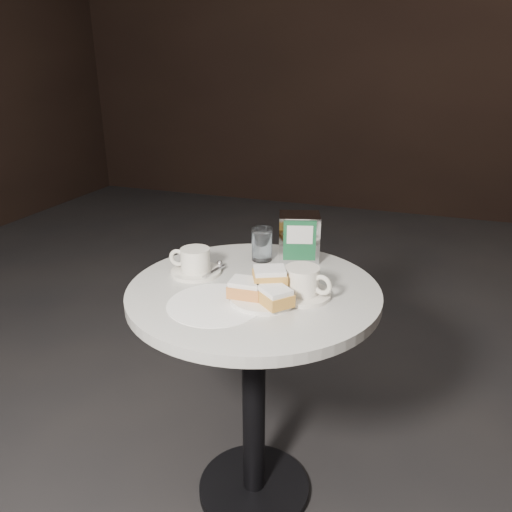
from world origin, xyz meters
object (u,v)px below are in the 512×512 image
at_px(beignet_plate, 263,291).
at_px(water_glass_left, 262,245).
at_px(cafe_table, 254,349).
at_px(napkin_dispenser, 299,237).
at_px(coffee_cup_right, 303,284).
at_px(coffee_cup_left, 195,263).
at_px(water_glass_right, 294,241).

height_order(beignet_plate, water_glass_left, water_glass_left).
height_order(cafe_table, napkin_dispenser, napkin_dispenser).
relative_size(coffee_cup_right, water_glass_left, 1.85).
distance_m(coffee_cup_left, napkin_dispenser, 0.34).
bearing_deg(water_glass_left, cafe_table, -77.53).
xyz_separation_m(water_glass_left, water_glass_right, (0.09, 0.04, 0.01)).
bearing_deg(cafe_table, coffee_cup_left, 170.24).
bearing_deg(water_glass_right, coffee_cup_right, -69.89).
height_order(cafe_table, beignet_plate, beignet_plate).
height_order(coffee_cup_left, coffee_cup_right, coffee_cup_right).
bearing_deg(napkin_dispenser, water_glass_left, -172.68).
xyz_separation_m(coffee_cup_right, water_glass_right, (-0.09, 0.25, 0.02)).
height_order(coffee_cup_left, water_glass_right, water_glass_right).
bearing_deg(cafe_table, coffee_cup_right, -3.22).
bearing_deg(cafe_table, beignet_plate, -54.32).
relative_size(cafe_table, beignet_plate, 3.52).
distance_m(cafe_table, water_glass_right, 0.36).
bearing_deg(napkin_dispenser, cafe_table, -120.71).
bearing_deg(coffee_cup_left, water_glass_left, 43.40).
xyz_separation_m(cafe_table, beignet_plate, (0.05, -0.07, 0.23)).
height_order(cafe_table, coffee_cup_left, coffee_cup_left).
relative_size(beignet_plate, water_glass_right, 1.80).
bearing_deg(coffee_cup_left, water_glass_right, 36.50).
relative_size(cafe_table, coffee_cup_left, 4.59).
distance_m(water_glass_right, napkin_dispenser, 0.02).
relative_size(cafe_table, water_glass_right, 6.35).
height_order(coffee_cup_right, water_glass_right, water_glass_right).
bearing_deg(napkin_dispenser, coffee_cup_right, -89.53).
bearing_deg(coffee_cup_right, napkin_dispenser, 122.00).
bearing_deg(coffee_cup_left, napkin_dispenser, 35.25).
xyz_separation_m(cafe_table, coffee_cup_left, (-0.19, 0.03, 0.23)).
height_order(water_glass_right, napkin_dispenser, napkin_dispenser).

